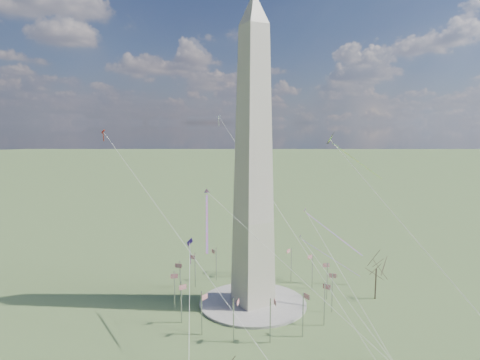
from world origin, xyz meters
TOP-DOWN VIEW (x-y plane):
  - ground at (0.00, 0.00)m, footprint 2000.00×2000.00m
  - plaza at (0.00, 0.00)m, footprint 36.00×36.00m
  - washington_monument at (0.00, 0.00)m, footprint 15.56×15.56m
  - flagpole_ring at (-0.00, -0.00)m, footprint 54.40×54.40m
  - tree_near at (38.72, -18.40)m, footprint 9.37×9.37m
  - kite_delta_black at (41.40, 7.36)m, footprint 17.77×20.19m
  - kite_diamond_purple at (-23.99, -2.53)m, footprint 1.83×2.79m
  - kite_streamer_left at (21.24, -11.03)m, footprint 11.10×18.30m
  - kite_streamer_mid at (-20.30, -6.55)m, footprint 10.56×19.02m
  - kite_streamer_right at (32.09, 2.52)m, footprint 19.32×15.10m
  - kite_small_red at (-40.32, 28.05)m, footprint 1.06×1.73m
  - kite_small_white at (10.55, 42.57)m, footprint 1.51×2.27m

SIDE VIEW (x-z plane):
  - ground at x=0.00m, z-range 0.00..0.00m
  - plaza at x=0.00m, z-range 0.00..0.80m
  - flagpole_ring at x=0.00m, z-range 0.77..13.77m
  - tree_near at x=38.72m, z-range 3.49..19.89m
  - kite_streamer_right at x=32.09m, z-range 4.87..20.81m
  - kite_diamond_purple at x=-23.99m, z-range 20.59..29.04m
  - kite_streamer_left at x=21.24m, z-range 19.56..33.52m
  - kite_streamer_mid at x=-20.30m, z-range 27.96..42.20m
  - washington_monument at x=0.00m, z-range -2.05..97.95m
  - kite_delta_black at x=41.40m, z-range 44.44..62.56m
  - kite_small_red at x=-40.32m, z-range 55.46..59.47m
  - kite_small_white at x=10.55m, z-range 60.43..65.29m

